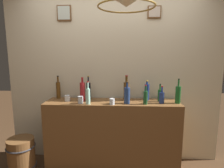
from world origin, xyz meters
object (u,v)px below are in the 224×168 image
(liquor_bottle_rum, at_px, (162,97))
(glass_tumbler_shot, at_px, (112,102))
(glass_tumbler_highball, at_px, (67,98))
(liquor_bottle_brandy, at_px, (178,94))
(wooden_barrel, at_px, (22,156))
(liquor_bottle_mezcal, at_px, (88,91))
(glass_tumbler_rocks, at_px, (81,100))
(liquor_bottle_port, at_px, (126,91))
(liquor_bottle_gin, at_px, (88,96))
(liquor_bottle_vermouth, at_px, (58,90))
(liquor_bottle_amaro, at_px, (145,97))
(liquor_bottle_rye, at_px, (160,95))
(liquor_bottle_scotch, at_px, (127,95))
(liquor_bottle_vodka, at_px, (83,91))
(liquor_bottle_sherry, at_px, (147,92))

(liquor_bottle_rum, height_order, glass_tumbler_shot, liquor_bottle_rum)
(glass_tumbler_highball, bearing_deg, liquor_bottle_rum, -1.88)
(liquor_bottle_brandy, bearing_deg, wooden_barrel, -175.12)
(liquor_bottle_mezcal, distance_m, glass_tumbler_rocks, 0.24)
(liquor_bottle_port, relative_size, liquor_bottle_gin, 1.18)
(liquor_bottle_brandy, bearing_deg, liquor_bottle_gin, -174.92)
(liquor_bottle_vermouth, distance_m, glass_tumbler_shot, 0.85)
(liquor_bottle_amaro, height_order, wooden_barrel, liquor_bottle_amaro)
(glass_tumbler_rocks, xyz_separation_m, glass_tumbler_shot, (0.42, -0.04, -0.01))
(liquor_bottle_brandy, xyz_separation_m, wooden_barrel, (-2.07, -0.18, -0.83))
(liquor_bottle_rye, height_order, liquor_bottle_port, liquor_bottle_port)
(liquor_bottle_scotch, xyz_separation_m, glass_tumbler_rocks, (-0.61, -0.03, -0.07))
(liquor_bottle_rye, distance_m, liquor_bottle_vodka, 1.06)
(liquor_bottle_rye, xyz_separation_m, wooden_barrel, (-1.85, -0.27, -0.80))
(liquor_bottle_sherry, distance_m, liquor_bottle_mezcal, 0.82)
(glass_tumbler_rocks, bearing_deg, liquor_bottle_gin, -18.23)
(liquor_bottle_vermouth, xyz_separation_m, liquor_bottle_scotch, (0.98, -0.23, -0.02))
(liquor_bottle_sherry, bearing_deg, liquor_bottle_mezcal, -179.12)
(liquor_bottle_rye, relative_size, liquor_bottle_gin, 0.81)
(liquor_bottle_vodka, bearing_deg, liquor_bottle_mezcal, 53.67)
(liquor_bottle_rye, xyz_separation_m, liquor_bottle_scotch, (-0.45, -0.14, 0.02))
(liquor_bottle_vermouth, relative_size, wooden_barrel, 0.67)
(liquor_bottle_vermouth, height_order, liquor_bottle_vodka, liquor_bottle_vermouth)
(liquor_bottle_gin, height_order, liquor_bottle_vermouth, liquor_bottle_vermouth)
(liquor_bottle_mezcal, xyz_separation_m, wooden_barrel, (-0.87, -0.32, -0.84))
(liquor_bottle_sherry, relative_size, liquor_bottle_vermouth, 0.84)
(liquor_bottle_mezcal, height_order, glass_tumbler_rocks, liquor_bottle_mezcal)
(liquor_bottle_gin, distance_m, liquor_bottle_vermouth, 0.56)
(wooden_barrel, bearing_deg, liquor_bottle_mezcal, 20.22)
(liquor_bottle_rum, xyz_separation_m, liquor_bottle_mezcal, (-0.99, 0.15, 0.05))
(glass_tumbler_rocks, distance_m, glass_tumbler_shot, 0.42)
(liquor_bottle_vermouth, relative_size, glass_tumbler_shot, 4.23)
(glass_tumbler_highball, relative_size, glass_tumbler_shot, 1.02)
(liquor_bottle_port, relative_size, liquor_bottle_brandy, 1.08)
(glass_tumbler_highball, height_order, wooden_barrel, glass_tumbler_highball)
(liquor_bottle_rye, relative_size, liquor_bottle_brandy, 0.73)
(liquor_bottle_brandy, relative_size, wooden_barrel, 0.67)
(liquor_bottle_vodka, distance_m, liquor_bottle_brandy, 1.27)
(liquor_bottle_sherry, height_order, glass_tumbler_highball, liquor_bottle_sherry)
(liquor_bottle_rye, distance_m, liquor_bottle_vermouth, 1.44)
(liquor_bottle_mezcal, distance_m, glass_tumbler_highball, 0.31)
(liquor_bottle_vodka, height_order, wooden_barrel, liquor_bottle_vodka)
(liquor_bottle_rye, relative_size, liquor_bottle_vodka, 0.73)
(liquor_bottle_amaro, relative_size, liquor_bottle_brandy, 0.77)
(liquor_bottle_vermouth, height_order, glass_tumbler_rocks, liquor_bottle_vermouth)
(liquor_bottle_port, bearing_deg, liquor_bottle_rum, -14.61)
(liquor_bottle_brandy, bearing_deg, liquor_bottle_amaro, -170.46)
(liquor_bottle_rye, bearing_deg, liquor_bottle_scotch, -162.93)
(liquor_bottle_mezcal, bearing_deg, liquor_bottle_brandy, -6.76)
(liquor_bottle_vermouth, bearing_deg, liquor_bottle_gin, -30.65)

